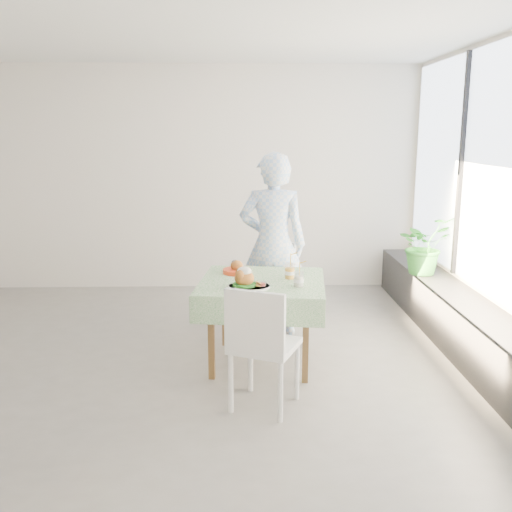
{
  "coord_description": "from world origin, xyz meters",
  "views": [
    {
      "loc": [
        0.76,
        -4.75,
        1.98
      ],
      "look_at": [
        0.89,
        0.0,
        0.94
      ],
      "focal_mm": 40.0,
      "sensor_mm": 36.0,
      "label": 1
    }
  ],
  "objects_px": {
    "main_dish": "(247,281)",
    "juice_cup_orange": "(290,272)",
    "diner": "(273,245)",
    "potted_plant": "(424,245)",
    "chair_near": "(264,370)",
    "cafe_table": "(262,312)",
    "chair_far": "(268,304)"
  },
  "relations": [
    {
      "from": "main_dish",
      "to": "juice_cup_orange",
      "type": "distance_m",
      "value": 0.47
    },
    {
      "from": "diner",
      "to": "potted_plant",
      "type": "height_order",
      "value": "diner"
    },
    {
      "from": "chair_near",
      "to": "main_dish",
      "type": "bearing_deg",
      "value": 101.1
    },
    {
      "from": "main_dish",
      "to": "potted_plant",
      "type": "distance_m",
      "value": 2.36
    },
    {
      "from": "cafe_table",
      "to": "diner",
      "type": "bearing_deg",
      "value": 80.01
    },
    {
      "from": "chair_near",
      "to": "diner",
      "type": "relative_size",
      "value": 0.52
    },
    {
      "from": "cafe_table",
      "to": "juice_cup_orange",
      "type": "distance_m",
      "value": 0.42
    },
    {
      "from": "diner",
      "to": "main_dish",
      "type": "relative_size",
      "value": 5.21
    },
    {
      "from": "main_dish",
      "to": "cafe_table",
      "type": "bearing_deg",
      "value": 60.6
    },
    {
      "from": "chair_near",
      "to": "cafe_table",
      "type": "bearing_deg",
      "value": 88.83
    },
    {
      "from": "diner",
      "to": "main_dish",
      "type": "bearing_deg",
      "value": 79.52
    },
    {
      "from": "chair_near",
      "to": "main_dish",
      "type": "xyz_separation_m",
      "value": [
        -0.12,
        0.59,
        0.51
      ]
    },
    {
      "from": "cafe_table",
      "to": "main_dish",
      "type": "height_order",
      "value": "main_dish"
    },
    {
      "from": "juice_cup_orange",
      "to": "potted_plant",
      "type": "relative_size",
      "value": 0.43
    },
    {
      "from": "cafe_table",
      "to": "juice_cup_orange",
      "type": "xyz_separation_m",
      "value": [
        0.24,
        0.05,
        0.34
      ]
    },
    {
      "from": "potted_plant",
      "to": "main_dish",
      "type": "bearing_deg",
      "value": -143.48
    },
    {
      "from": "chair_far",
      "to": "cafe_table",
      "type": "bearing_deg",
      "value": -96.63
    },
    {
      "from": "chair_far",
      "to": "juice_cup_orange",
      "type": "height_order",
      "value": "juice_cup_orange"
    },
    {
      "from": "cafe_table",
      "to": "juice_cup_orange",
      "type": "relative_size",
      "value": 4.35
    },
    {
      "from": "diner",
      "to": "juice_cup_orange",
      "type": "bearing_deg",
      "value": 103.1
    },
    {
      "from": "diner",
      "to": "potted_plant",
      "type": "bearing_deg",
      "value": -161.55
    },
    {
      "from": "chair_far",
      "to": "diner",
      "type": "xyz_separation_m",
      "value": [
        0.04,
        -0.08,
        0.62
      ]
    },
    {
      "from": "diner",
      "to": "potted_plant",
      "type": "relative_size",
      "value": 2.92
    },
    {
      "from": "chair_far",
      "to": "chair_near",
      "type": "distance_m",
      "value": 1.67
    },
    {
      "from": "chair_far",
      "to": "diner",
      "type": "distance_m",
      "value": 0.63
    },
    {
      "from": "chair_near",
      "to": "main_dish",
      "type": "relative_size",
      "value": 2.69
    },
    {
      "from": "chair_far",
      "to": "main_dish",
      "type": "xyz_separation_m",
      "value": [
        -0.23,
        -1.08,
        0.52
      ]
    },
    {
      "from": "chair_near",
      "to": "diner",
      "type": "distance_m",
      "value": 1.71
    },
    {
      "from": "main_dish",
      "to": "chair_far",
      "type": "bearing_deg",
      "value": 77.88
    },
    {
      "from": "cafe_table",
      "to": "main_dish",
      "type": "relative_size",
      "value": 3.34
    },
    {
      "from": "potted_plant",
      "to": "chair_far",
      "type": "bearing_deg",
      "value": -168.84
    },
    {
      "from": "main_dish",
      "to": "diner",
      "type": "bearing_deg",
      "value": 75.0
    }
  ]
}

